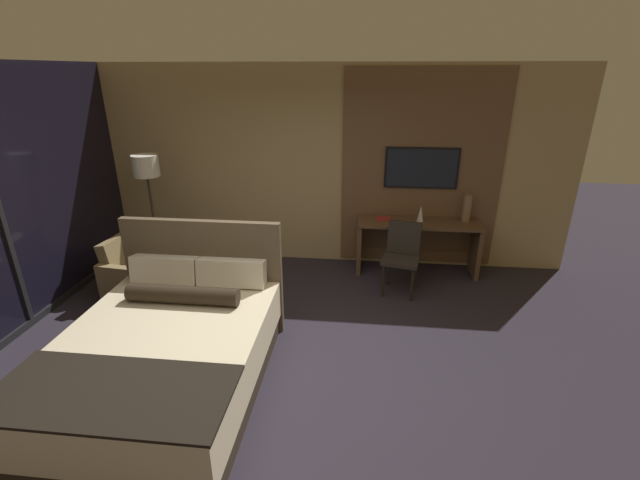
{
  "coord_description": "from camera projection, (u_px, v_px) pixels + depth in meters",
  "views": [
    {
      "loc": [
        0.73,
        -3.39,
        2.7
      ],
      "look_at": [
        0.26,
        0.94,
        0.96
      ],
      "focal_mm": 24.0,
      "sensor_mm": 36.0,
      "label": 1
    }
  ],
  "objects": [
    {
      "name": "ground_plane",
      "position": [
        283.0,
        365.0,
        4.21
      ],
      "size": [
        16.0,
        16.0,
        0.0
      ],
      "primitive_type": "plane",
      "color": "#28232D"
    },
    {
      "name": "wall_back_tv_panel",
      "position": [
        327.0,
        168.0,
        6.06
      ],
      "size": [
        7.2,
        0.09,
        2.8
      ],
      "color": "tan",
      "rests_on": "ground_plane"
    },
    {
      "name": "bed",
      "position": [
        167.0,
        354.0,
        3.8
      ],
      "size": [
        1.71,
        2.23,
        1.26
      ],
      "color": "#33281E",
      "rests_on": "ground_plane"
    },
    {
      "name": "desk",
      "position": [
        417.0,
        238.0,
        6.01
      ],
      "size": [
        1.67,
        0.51,
        0.75
      ],
      "color": "brown",
      "rests_on": "ground_plane"
    },
    {
      "name": "tv",
      "position": [
        421.0,
        168.0,
        5.85
      ],
      "size": [
        1.0,
        0.04,
        0.56
      ],
      "color": "black"
    },
    {
      "name": "desk_chair",
      "position": [
        402.0,
        251.0,
        5.45
      ],
      "size": [
        0.53,
        0.53,
        0.91
      ],
      "rotation": [
        0.0,
        0.0,
        -0.21
      ],
      "color": "#28231E",
      "rests_on": "ground_plane"
    },
    {
      "name": "armchair_by_window",
      "position": [
        141.0,
        276.0,
        5.45
      ],
      "size": [
        0.83,
        0.84,
        0.77
      ],
      "rotation": [
        0.0,
        0.0,
        1.47
      ],
      "color": "olive",
      "rests_on": "ground_plane"
    },
    {
      "name": "floor_lamp",
      "position": [
        147.0,
        176.0,
        5.62
      ],
      "size": [
        0.34,
        0.34,
        1.68
      ],
      "color": "#282623",
      "rests_on": "ground_plane"
    },
    {
      "name": "vase_tall",
      "position": [
        467.0,
        208.0,
        5.85
      ],
      "size": [
        0.11,
        0.11,
        0.37
      ],
      "color": "#846647",
      "rests_on": "desk"
    },
    {
      "name": "vase_short",
      "position": [
        421.0,
        213.0,
        5.86
      ],
      "size": [
        0.09,
        0.09,
        0.23
      ],
      "color": "silver",
      "rests_on": "desk"
    },
    {
      "name": "book",
      "position": [
        384.0,
        218.0,
        5.97
      ],
      "size": [
        0.22,
        0.15,
        0.03
      ],
      "color": "maroon",
      "rests_on": "desk"
    }
  ]
}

